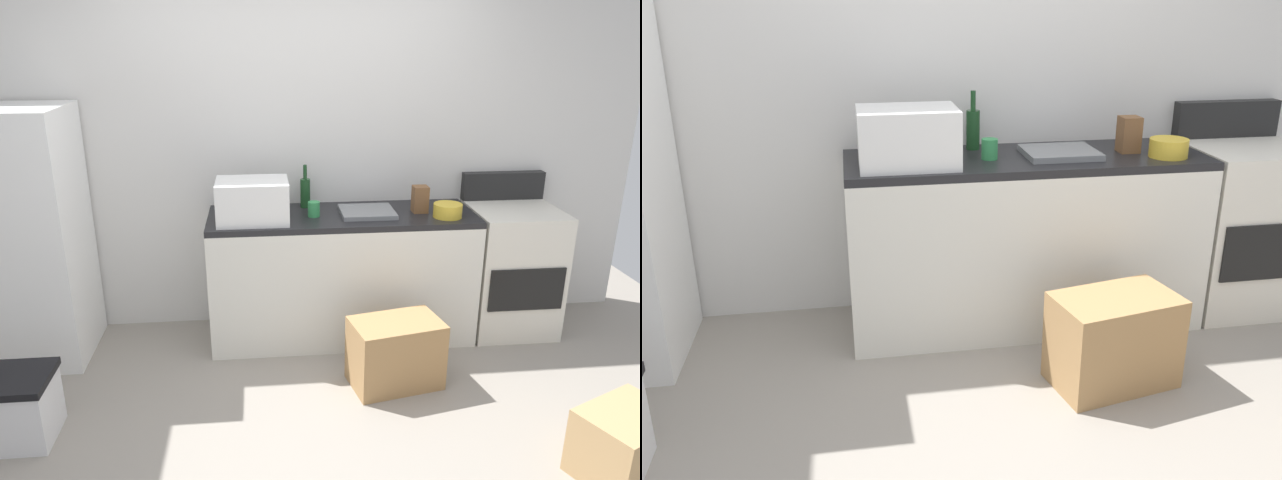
% 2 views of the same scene
% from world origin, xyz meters
% --- Properties ---
extents(ground_plane, '(6.00, 6.00, 0.00)m').
position_xyz_m(ground_plane, '(0.00, 0.00, 0.00)').
color(ground_plane, gray).
extents(wall_back, '(5.00, 0.10, 2.60)m').
position_xyz_m(wall_back, '(0.00, 1.55, 1.30)').
color(wall_back, silver).
rests_on(wall_back, ground_plane).
extents(kitchen_counter, '(1.80, 0.60, 0.90)m').
position_xyz_m(kitchen_counter, '(0.30, 1.20, 0.45)').
color(kitchen_counter, silver).
rests_on(kitchen_counter, ground_plane).
extents(refrigerator, '(0.68, 0.66, 1.64)m').
position_xyz_m(refrigerator, '(-1.75, 1.15, 0.82)').
color(refrigerator, white).
rests_on(refrigerator, ground_plane).
extents(stove_oven, '(0.60, 0.61, 1.10)m').
position_xyz_m(stove_oven, '(1.52, 1.21, 0.47)').
color(stove_oven, silver).
rests_on(stove_oven, ground_plane).
extents(microwave, '(0.46, 0.34, 0.27)m').
position_xyz_m(microwave, '(-0.30, 1.11, 1.04)').
color(microwave, white).
rests_on(microwave, kitchen_counter).
extents(sink_basin, '(0.36, 0.32, 0.03)m').
position_xyz_m(sink_basin, '(0.47, 1.18, 0.92)').
color(sink_basin, slate).
rests_on(sink_basin, kitchen_counter).
extents(wine_bottle, '(0.07, 0.07, 0.30)m').
position_xyz_m(wine_bottle, '(0.07, 1.39, 1.01)').
color(wine_bottle, '#193F1E').
rests_on(wine_bottle, kitchen_counter).
extents(coffee_mug, '(0.08, 0.08, 0.10)m').
position_xyz_m(coffee_mug, '(0.10, 1.16, 0.95)').
color(coffee_mug, '#338C4C').
rests_on(coffee_mug, kitchen_counter).
extents(knife_block, '(0.10, 0.10, 0.18)m').
position_xyz_m(knife_block, '(0.83, 1.19, 0.99)').
color(knife_block, brown).
rests_on(knife_block, kitchen_counter).
extents(mixing_bowl, '(0.19, 0.19, 0.09)m').
position_xyz_m(mixing_bowl, '(0.99, 1.06, 0.95)').
color(mixing_bowl, gold).
rests_on(mixing_bowl, kitchen_counter).
extents(cardboard_box_large, '(0.55, 0.49, 0.35)m').
position_xyz_m(cardboard_box_large, '(1.48, -0.38, 0.17)').
color(cardboard_box_large, tan).
rests_on(cardboard_box_large, ground_plane).
extents(cardboard_box_medium, '(0.59, 0.43, 0.42)m').
position_xyz_m(cardboard_box_medium, '(0.54, 0.52, 0.21)').
color(cardboard_box_medium, '#A37A4C').
rests_on(cardboard_box_medium, ground_plane).
extents(storage_bin, '(0.46, 0.36, 0.38)m').
position_xyz_m(storage_bin, '(-1.60, 0.21, 0.19)').
color(storage_bin, silver).
rests_on(storage_bin, ground_plane).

